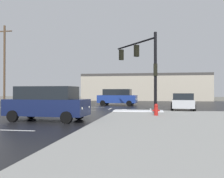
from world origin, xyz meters
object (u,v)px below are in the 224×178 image
Objects in this scene: fire_hydrant at (156,110)px; suv_tan at (41,96)px; suv_navy at (47,103)px; sedan_silver at (182,102)px; utility_pole_far at (4,63)px; traffic_signal_mast at (143,61)px; suv_blue at (117,97)px.

fire_hydrant is 0.16× the size of suv_tan.
suv_tan is at bearing 119.60° from suv_navy.
utility_pole_far is (-22.95, 8.58, 4.86)m from sedan_silver.
fire_hydrant is 0.17× the size of sedan_silver.
fire_hydrant is 7.11m from suv_navy.
traffic_signal_mast reaches higher than sedan_silver.
traffic_signal_mast reaches higher than suv_tan.
suv_navy and suv_blue have the same top height.
suv_blue is 0.45× the size of utility_pole_far.
suv_navy reaches higher than fire_hydrant.
suv_navy is at bearing -154.99° from fire_hydrant.
traffic_signal_mast is 20.46m from suv_tan.
sedan_silver is 0.94× the size of suv_blue.
suv_tan is 6.76m from utility_pole_far.
utility_pole_far is at bearing 132.31° from suv_navy.
suv_blue is (-4.46, 13.38, 0.55)m from fire_hydrant.
fire_hydrant is 14.11m from suv_blue.
utility_pole_far is at bearing -60.75° from suv_tan.
traffic_signal_mast is at bearing 137.35° from sedan_silver.
utility_pole_far is (-16.05, 0.99, 4.62)m from suv_blue.
suv_blue is at bearing -3.52° from utility_pole_far.
utility_pole_far reaches higher than suv_navy.
fire_hydrant is 22.78m from suv_tan.
suv_navy is (-8.87, -8.78, 0.24)m from sedan_silver.
suv_blue is at bearing 108.43° from fire_hydrant.
suv_navy is at bearing 33.13° from suv_tan.
suv_tan is 21.48m from suv_navy.
suv_navy reaches higher than sedan_silver.
suv_blue is (-3.52, 10.70, -3.07)m from traffic_signal_mast.
utility_pole_far is at bearing 21.58° from traffic_signal_mast.
suv_blue is at bearing 82.77° from suv_tan.
suv_blue reaches higher than sedan_silver.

